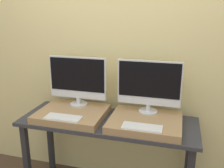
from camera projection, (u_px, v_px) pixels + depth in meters
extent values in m
cube|color=#DBC684|center=(118.00, 55.00, 2.35)|extent=(8.00, 0.04, 2.60)
cube|color=#2D2D33|center=(108.00, 122.00, 2.18)|extent=(1.54, 0.55, 0.03)
cube|color=#232328|center=(27.00, 162.00, 2.27)|extent=(0.05, 0.05, 0.75)
cube|color=#232328|center=(51.00, 139.00, 2.67)|extent=(0.05, 0.05, 0.75)
cube|color=#232328|center=(188.00, 160.00, 2.31)|extent=(0.05, 0.05, 0.75)
cube|color=#99754C|center=(72.00, 114.00, 2.24)|extent=(0.59, 0.49, 0.06)
cylinder|color=silver|center=(79.00, 104.00, 2.37)|extent=(0.17, 0.17, 0.01)
cylinder|color=silver|center=(79.00, 100.00, 2.36)|extent=(0.04, 0.04, 0.06)
cube|color=silver|center=(78.00, 78.00, 2.29)|extent=(0.55, 0.02, 0.39)
cube|color=black|center=(77.00, 75.00, 2.27)|extent=(0.52, 0.00, 0.31)
cube|color=silver|center=(78.00, 95.00, 2.33)|extent=(0.54, 0.00, 0.06)
cube|color=silver|center=(63.00, 118.00, 2.06)|extent=(0.30, 0.12, 0.01)
cube|color=silver|center=(63.00, 117.00, 2.06)|extent=(0.29, 0.11, 0.00)
cube|color=#99754C|center=(145.00, 122.00, 2.07)|extent=(0.59, 0.49, 0.06)
cylinder|color=silver|center=(148.00, 111.00, 2.20)|extent=(0.17, 0.17, 0.01)
cylinder|color=silver|center=(148.00, 107.00, 2.19)|extent=(0.04, 0.04, 0.06)
cube|color=silver|center=(149.00, 83.00, 2.12)|extent=(0.55, 0.02, 0.39)
cube|color=black|center=(149.00, 80.00, 2.10)|extent=(0.52, 0.00, 0.31)
cube|color=silver|center=(148.00, 102.00, 2.16)|extent=(0.54, 0.00, 0.06)
cube|color=silver|center=(142.00, 127.00, 1.89)|extent=(0.30, 0.12, 0.01)
cube|color=silver|center=(142.00, 126.00, 1.89)|extent=(0.29, 0.11, 0.00)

